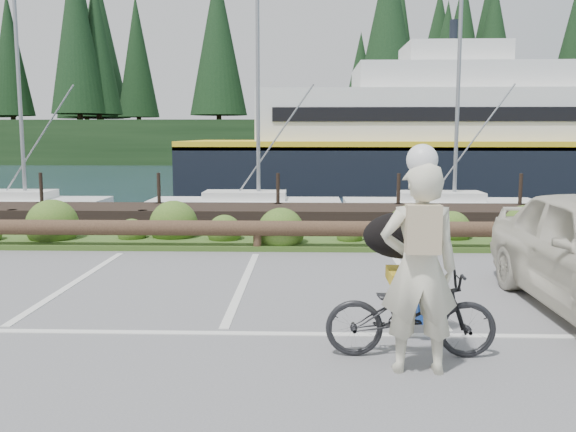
% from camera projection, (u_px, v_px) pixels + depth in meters
% --- Properties ---
extents(ground, '(72.00, 72.00, 0.00)m').
position_uv_depth(ground, '(227.00, 323.00, 7.36)').
color(ground, slate).
extents(harbor_backdrop, '(170.00, 160.00, 30.00)m').
position_uv_depth(harbor_backdrop, '(303.00, 151.00, 85.09)').
color(harbor_backdrop, '#182B3B').
rests_on(harbor_backdrop, ground).
extents(vegetation_strip, '(34.00, 1.60, 0.10)m').
position_uv_depth(vegetation_strip, '(260.00, 242.00, 12.61)').
color(vegetation_strip, '#3D5B21').
rests_on(vegetation_strip, ground).
extents(log_rail, '(32.00, 0.30, 0.60)m').
position_uv_depth(log_rail, '(257.00, 251.00, 11.92)').
color(log_rail, '#443021').
rests_on(log_rail, ground).
extents(bicycle, '(1.73, 0.61, 0.91)m').
position_uv_depth(bicycle, '(410.00, 313.00, 6.20)').
color(bicycle, black).
rests_on(bicycle, ground).
extents(cyclist, '(0.74, 0.49, 2.01)m').
position_uv_depth(cyclist, '(419.00, 269.00, 5.73)').
color(cyclist, beige).
rests_on(cyclist, ground).
extents(dog, '(0.44, 0.90, 0.52)m').
position_uv_depth(dog, '(404.00, 235.00, 6.65)').
color(dog, black).
rests_on(dog, bicycle).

